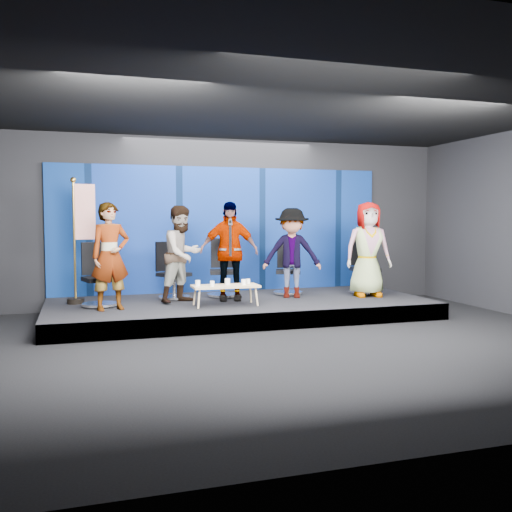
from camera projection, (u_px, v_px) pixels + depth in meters
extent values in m
plane|color=black|center=(287.00, 344.00, 8.33)|extent=(10.00, 10.00, 0.00)
cube|color=black|center=(221.00, 222.00, 12.02)|extent=(10.00, 0.02, 3.50)
cube|color=black|center=(468.00, 231.00, 4.40)|extent=(10.00, 0.02, 3.50)
cube|color=black|center=(288.00, 101.00, 8.09)|extent=(10.00, 8.00, 0.02)
cube|color=black|center=(240.00, 308.00, 10.70)|extent=(7.00, 3.00, 0.30)
cube|color=navy|center=(222.00, 229.00, 11.98)|extent=(7.00, 0.08, 2.60)
cylinder|color=silver|center=(100.00, 305.00, 9.92)|extent=(0.78, 0.78, 0.06)
cylinder|color=silver|center=(100.00, 291.00, 9.91)|extent=(0.07, 0.07, 0.42)
cube|color=black|center=(99.00, 279.00, 9.89)|extent=(0.62, 0.62, 0.07)
cube|color=black|center=(94.00, 258.00, 10.08)|extent=(0.46, 0.18, 0.58)
imported|color=black|center=(110.00, 256.00, 9.52)|extent=(0.75, 0.60, 1.81)
cylinder|color=silver|center=(174.00, 298.00, 10.83)|extent=(0.85, 0.85, 0.06)
cylinder|color=silver|center=(174.00, 285.00, 10.81)|extent=(0.07, 0.07, 0.41)
cube|color=black|center=(174.00, 274.00, 10.80)|extent=(0.68, 0.68, 0.07)
cube|color=black|center=(165.00, 256.00, 10.94)|extent=(0.41, 0.28, 0.56)
imported|color=black|center=(182.00, 254.00, 10.38)|extent=(1.08, 1.03, 1.77)
cylinder|color=silver|center=(223.00, 295.00, 11.14)|extent=(0.76, 0.76, 0.06)
cylinder|color=silver|center=(223.00, 283.00, 11.12)|extent=(0.07, 0.07, 0.43)
cube|color=black|center=(223.00, 272.00, 11.10)|extent=(0.61, 0.61, 0.07)
cube|color=black|center=(223.00, 253.00, 11.34)|extent=(0.47, 0.15, 0.59)
imported|color=black|center=(229.00, 251.00, 10.65)|extent=(1.15, 0.66, 1.85)
cylinder|color=silver|center=(288.00, 293.00, 11.51)|extent=(0.77, 0.77, 0.06)
cylinder|color=silver|center=(288.00, 281.00, 11.49)|extent=(0.07, 0.07, 0.40)
cube|color=black|center=(288.00, 272.00, 11.48)|extent=(0.62, 0.62, 0.07)
cube|color=black|center=(288.00, 254.00, 11.70)|extent=(0.43, 0.20, 0.55)
imported|color=black|center=(292.00, 253.00, 11.00)|extent=(1.27, 0.98, 1.73)
cylinder|color=silver|center=(365.00, 292.00, 11.68)|extent=(0.74, 0.74, 0.06)
cylinder|color=silver|center=(365.00, 280.00, 11.67)|extent=(0.08, 0.08, 0.43)
cube|color=black|center=(365.00, 269.00, 11.65)|extent=(0.59, 0.59, 0.08)
cube|color=black|center=(361.00, 251.00, 11.88)|extent=(0.48, 0.13, 0.59)
imported|color=black|center=(368.00, 249.00, 11.17)|extent=(0.99, 0.73, 1.86)
cube|color=tan|center=(226.00, 286.00, 10.03)|extent=(1.18, 0.51, 0.04)
cylinder|color=tan|center=(199.00, 299.00, 9.71)|extent=(0.03, 0.03, 0.32)
cylinder|color=tan|center=(195.00, 296.00, 10.08)|extent=(0.03, 0.03, 0.32)
cylinder|color=tan|center=(257.00, 297.00, 10.00)|extent=(0.03, 0.03, 0.32)
cylinder|color=tan|center=(251.00, 294.00, 10.37)|extent=(0.03, 0.03, 0.32)
cylinder|color=white|center=(198.00, 283.00, 9.90)|extent=(0.09, 0.09, 0.10)
cylinder|color=white|center=(212.00, 284.00, 9.89)|extent=(0.08, 0.08, 0.09)
cylinder|color=white|center=(227.00, 281.00, 10.12)|extent=(0.09, 0.09, 0.11)
cylinder|color=white|center=(244.00, 282.00, 10.10)|extent=(0.08, 0.08, 0.10)
cylinder|color=white|center=(248.00, 281.00, 10.25)|extent=(0.07, 0.07, 0.09)
cylinder|color=black|center=(76.00, 301.00, 10.28)|extent=(0.30, 0.30, 0.09)
cylinder|color=#BC923C|center=(74.00, 241.00, 10.21)|extent=(0.04, 0.04, 2.08)
sphere|color=#BC923C|center=(73.00, 180.00, 10.13)|extent=(0.10, 0.10, 0.10)
cube|color=#A11912|center=(85.00, 212.00, 10.24)|extent=(0.36, 0.11, 0.99)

